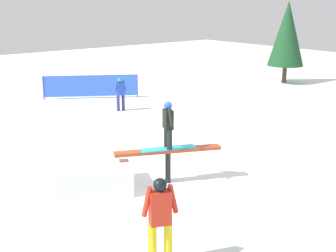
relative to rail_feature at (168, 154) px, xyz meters
name	(u,v)px	position (x,y,z in m)	size (l,w,h in m)	color
ground_plane	(168,182)	(0.00, 0.00, -0.77)	(60.00, 60.00, 0.00)	white
rail_feature	(168,154)	(0.00, 0.00, 0.00)	(2.59, 1.43, 0.90)	black
snow_kicker_ramp	(93,176)	(-1.72, 0.82, -0.43)	(1.80, 1.50, 0.68)	white
main_rider_on_rail	(168,126)	(0.00, 0.00, 0.72)	(1.41, 0.79, 1.23)	#27B3D5
bystander_red	(160,217)	(-2.52, -2.88, 0.16)	(0.64, 0.35, 1.64)	yellow
bystander_blue	(120,92)	(3.45, 7.38, 0.01)	(0.58, 0.21, 1.39)	navy
safety_fence	(91,86)	(3.73, 10.30, -0.17)	(3.72, 2.38, 1.10)	blue
pine_tree_near	(287,34)	(14.11, 7.14, 1.93)	(1.96, 1.96, 4.44)	#4C331E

